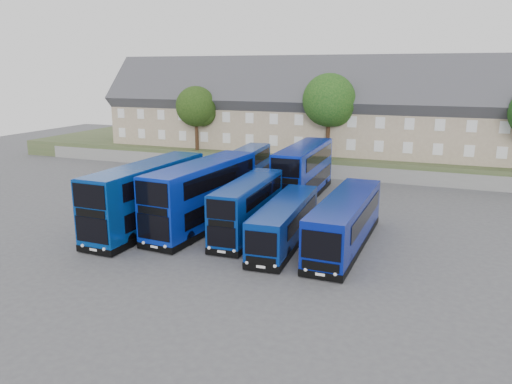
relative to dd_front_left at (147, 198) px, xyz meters
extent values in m
plane|color=#4C4C52|center=(5.78, -1.61, -2.37)|extent=(120.00, 120.00, 0.00)
cube|color=slate|center=(5.78, 22.39, -1.62)|extent=(70.00, 0.40, 1.50)
cube|color=#42522E|center=(5.78, 32.39, -1.37)|extent=(80.00, 20.00, 2.00)
cube|color=tan|center=(-18.22, 28.39, 2.63)|extent=(6.00, 8.00, 6.00)
cube|color=#3B3B40|center=(-18.22, 28.39, 5.63)|extent=(6.00, 10.40, 10.40)
cube|color=brown|center=(-16.72, 28.39, 9.47)|extent=(0.60, 0.90, 1.40)
cube|color=tan|center=(-12.22, 28.39, 2.63)|extent=(6.00, 8.00, 6.00)
cube|color=#3B3B40|center=(-12.22, 28.39, 5.63)|extent=(6.00, 10.40, 10.40)
cube|color=brown|center=(-10.72, 28.39, 9.47)|extent=(0.60, 0.90, 1.40)
cube|color=tan|center=(-6.22, 28.39, 2.63)|extent=(6.00, 8.00, 6.00)
cube|color=#3B3B40|center=(-6.22, 28.39, 5.63)|extent=(6.00, 10.40, 10.40)
cube|color=brown|center=(-4.72, 28.39, 9.47)|extent=(0.60, 0.90, 1.40)
cube|color=tan|center=(-0.22, 28.39, 2.63)|extent=(6.00, 8.00, 6.00)
cube|color=#3B3B40|center=(-0.22, 28.39, 5.63)|extent=(6.00, 10.40, 10.40)
cube|color=brown|center=(1.28, 28.39, 9.47)|extent=(0.60, 0.90, 1.40)
cube|color=tan|center=(5.78, 28.39, 2.63)|extent=(6.00, 8.00, 6.00)
cube|color=#3B3B40|center=(5.78, 28.39, 5.63)|extent=(6.00, 10.40, 10.40)
cube|color=brown|center=(7.28, 28.39, 9.47)|extent=(0.60, 0.90, 1.40)
cube|color=tan|center=(11.78, 28.39, 2.63)|extent=(6.00, 8.00, 6.00)
cube|color=#3B3B40|center=(11.78, 28.39, 5.63)|extent=(6.00, 10.40, 10.40)
cube|color=brown|center=(13.28, 28.39, 9.47)|extent=(0.60, 0.90, 1.40)
cube|color=tan|center=(17.78, 28.39, 2.63)|extent=(6.00, 8.00, 6.00)
cube|color=#3B3B40|center=(17.78, 28.39, 5.63)|extent=(6.00, 10.40, 10.40)
cube|color=brown|center=(19.28, 28.39, 9.47)|extent=(0.60, 0.90, 1.40)
cube|color=tan|center=(23.78, 28.39, 2.63)|extent=(6.00, 8.00, 6.00)
cube|color=#3B3B40|center=(23.78, 28.39, 5.63)|extent=(6.00, 10.40, 10.40)
cube|color=brown|center=(25.28, 28.39, 9.47)|extent=(0.60, 0.90, 1.40)
cube|color=navy|center=(0.00, 0.02, 0.21)|extent=(3.06, 12.14, 4.48)
cube|color=black|center=(0.00, 0.02, -2.07)|extent=(3.10, 12.18, 0.45)
cube|color=black|center=(-0.16, -6.04, -0.67)|extent=(2.44, 0.13, 1.65)
cube|color=black|center=(-0.16, -6.04, 1.52)|extent=(2.44, 0.13, 1.54)
cylinder|color=black|center=(-1.32, -3.78, -1.87)|extent=(0.33, 1.01, 1.00)
cube|color=#0926A7|center=(3.61, 1.89, 0.22)|extent=(3.64, 12.29, 4.50)
cube|color=black|center=(3.61, 1.89, -2.07)|extent=(3.69, 12.33, 0.45)
cube|color=black|center=(3.16, -4.18, -0.67)|extent=(2.45, 0.24, 1.65)
cube|color=black|center=(3.16, -4.18, 1.54)|extent=(2.45, 0.24, 1.54)
cylinder|color=black|center=(2.10, -1.87, -1.87)|extent=(0.37, 1.02, 1.00)
cube|color=navy|center=(7.38, 1.47, -0.26)|extent=(2.58, 9.78, 3.53)
cube|color=black|center=(7.38, 1.47, -2.07)|extent=(2.62, 9.82, 0.45)
cube|color=black|center=(7.57, -3.40, -1.01)|extent=(1.91, 0.13, 1.32)
cube|color=black|center=(7.57, -3.40, 0.76)|extent=(1.91, 0.13, 1.23)
cylinder|color=black|center=(6.53, -1.21, -1.87)|extent=(0.34, 1.01, 1.00)
cube|color=navy|center=(2.08, 13.94, -0.23)|extent=(3.02, 10.02, 3.60)
cube|color=black|center=(2.08, 13.94, -2.07)|extent=(3.06, 10.06, 0.45)
cube|color=black|center=(2.48, 8.99, -0.98)|extent=(1.94, 0.21, 1.35)
cube|color=black|center=(2.48, 8.99, 0.81)|extent=(1.94, 0.21, 1.26)
cylinder|color=black|center=(1.33, 11.14, -1.87)|extent=(0.38, 1.02, 1.00)
cube|color=#0821A3|center=(8.06, 13.41, 0.18)|extent=(2.95, 11.94, 4.40)
cube|color=black|center=(8.06, 13.41, -2.07)|extent=(2.99, 11.98, 0.45)
cube|color=black|center=(8.19, 7.43, -0.70)|extent=(2.40, 0.11, 1.62)
cube|color=black|center=(8.19, 7.43, 1.46)|extent=(2.40, 0.11, 1.51)
cylinder|color=black|center=(6.94, 9.64, -1.87)|extent=(0.32, 1.01, 1.00)
cube|color=navy|center=(10.45, 0.52, -0.74)|extent=(2.79, 10.73, 2.57)
cube|color=black|center=(10.45, 0.52, -2.07)|extent=(2.83, 10.78, 0.45)
cube|color=black|center=(10.74, -4.82, -0.56)|extent=(1.91, 0.16, 1.42)
cylinder|color=black|center=(9.66, -2.64, -1.87)|extent=(0.35, 1.01, 1.00)
cube|color=navy|center=(14.34, 1.49, -0.52)|extent=(2.78, 12.28, 3.01)
cube|color=black|center=(14.34, 1.49, -2.07)|extent=(2.82, 12.32, 0.45)
cube|color=black|center=(14.22, -4.66, -0.28)|extent=(2.25, 0.10, 1.63)
cylinder|color=black|center=(13.14, -2.41, -1.87)|extent=(0.32, 1.01, 1.00)
cylinder|color=#382314|center=(-8.22, 23.39, 1.50)|extent=(0.44, 0.44, 3.75)
sphere|color=black|center=(-8.22, 23.39, 4.88)|extent=(4.80, 4.80, 4.80)
sphere|color=black|center=(-7.62, 23.79, 4.13)|extent=(3.30, 3.30, 3.30)
cylinder|color=#382314|center=(7.78, 23.89, 1.88)|extent=(0.44, 0.44, 4.50)
sphere|color=#0F3A10|center=(7.78, 23.89, 5.93)|extent=(5.76, 5.76, 5.76)
sphere|color=#0F3A10|center=(8.38, 24.29, 5.03)|extent=(3.96, 3.96, 3.96)
camera|label=1|loc=(20.28, -30.06, 9.11)|focal=35.00mm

